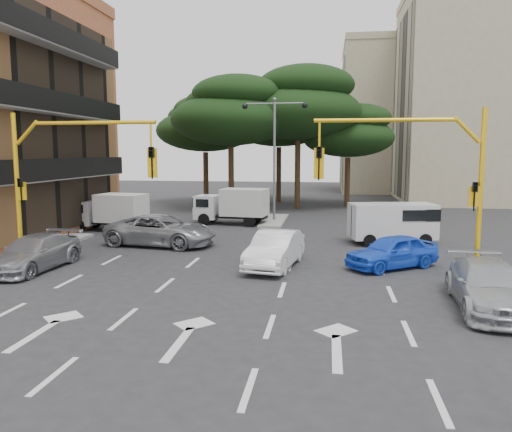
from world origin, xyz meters
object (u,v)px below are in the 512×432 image
Objects in this scene: car_white_hatch at (275,249)px; car_blue_compact at (392,251)px; car_silver_wagon at (34,253)px; box_truck_a at (110,212)px; car_silver_cross_a at (161,230)px; car_silver_parked at (489,286)px; van_white at (392,223)px; signal_mast_left at (59,168)px; signal_mast_right at (427,170)px; box_truck_b at (232,206)px; street_lamp_center at (274,137)px.

car_blue_compact is (4.54, 0.52, -0.05)m from car_white_hatch.
car_silver_wagon is 1.05× the size of box_truck_a.
car_silver_cross_a reaches higher than car_white_hatch.
car_silver_parked is at bearing -6.09° from car_silver_wagon.
van_white is (14.31, 7.65, 0.36)m from car_silver_wagon.
signal_mast_left is 9.74m from box_truck_a.
car_silver_parked is at bearing -68.03° from signal_mast_right.
car_silver_cross_a is at bearing 65.67° from signal_mast_left.
car_silver_cross_a is 7.83m from box_truck_b.
car_silver_wagon is (-14.52, -0.51, -3.23)m from signal_mast_right.
car_blue_compact is 0.84× the size of box_truck_b.
box_truck_a reaches higher than car_silver_cross_a.
street_lamp_center reaches higher than van_white.
box_truck_a is (-9.00, -4.94, -4.36)m from street_lamp_center.
box_truck_b is (-8.46, 10.81, 0.47)m from car_blue_compact.
street_lamp_center is at bearing 65.38° from car_silver_wagon.
car_silver_wagon is at bearing 158.92° from car_silver_cross_a.
street_lamp_center is 1.81× the size of car_white_hatch.
car_white_hatch reaches higher than car_silver_wagon.
box_truck_b reaches higher than box_truck_a.
street_lamp_center is at bearing -53.70° from box_truck_b.
signal_mast_right is 4.66m from car_silver_parked.
box_truck_b is (6.50, 3.49, 0.06)m from box_truck_a.
car_silver_parked is 18.94m from box_truck_b.
van_white is 10.59m from box_truck_b.
car_silver_cross_a is at bearing -124.30° from box_truck_a.
van_white is at bearing -46.16° from street_lamp_center.
box_truck_b is at bearing -6.27° from car_silver_cross_a.
box_truck_a is at bearing 150.16° from signal_mast_right.
box_truck_a is (-15.60, 1.93, 0.05)m from van_white.
car_silver_cross_a is 1.14× the size of car_silver_parked.
street_lamp_center is 1.66× the size of car_silver_parked.
box_truck_a is (-17.07, 12.21, 0.39)m from car_silver_parked.
car_silver_parked is at bearing -117.58° from box_truck_a.
street_lamp_center is 11.16m from box_truck_a.
street_lamp_center reaches higher than car_silver_wagon.
box_truck_b is (-9.31, 12.56, -2.76)m from signal_mast_right.
signal_mast_right is 6.38m from car_white_hatch.
signal_mast_right is at bearing -9.62° from car_blue_compact.
car_silver_wagon is (-0.91, -0.51, -3.23)m from signal_mast_left.
car_blue_compact is 5.33m from car_silver_parked.
car_silver_parked is 10.39m from van_white.
street_lamp_center is 13.70m from car_white_hatch.
car_white_hatch is (1.41, -12.78, -4.72)m from street_lamp_center.
car_silver_cross_a is at bearing 156.34° from car_white_hatch.
car_white_hatch is 1.06× the size of van_white.
car_silver_wagon is 0.99× the size of box_truck_b.
signal_mast_left is at bearing -115.91° from street_lamp_center.
signal_mast_left is 1.28× the size of car_silver_parked.
car_white_hatch is 4.57m from car_blue_compact.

